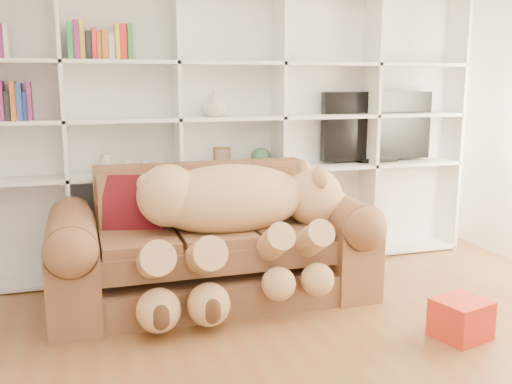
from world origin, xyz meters
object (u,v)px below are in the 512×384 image
object	(u,v)px
teddy_bear	(234,214)
tv	(377,127)
gift_box	(461,319)
sofa	(212,249)

from	to	relation	value
teddy_bear	tv	distance (m)	1.92
teddy_bear	gift_box	bearing A→B (deg)	-45.40
sofa	tv	world-z (taller)	tv
teddy_bear	gift_box	distance (m)	1.65
sofa	teddy_bear	world-z (taller)	teddy_bear
sofa	teddy_bear	bearing A→B (deg)	-58.15
teddy_bear	sofa	bearing A→B (deg)	114.85
teddy_bear	gift_box	size ratio (longest dim) A/B	5.49
sofa	tv	size ratio (longest dim) A/B	2.12
gift_box	tv	bearing A→B (deg)	78.06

